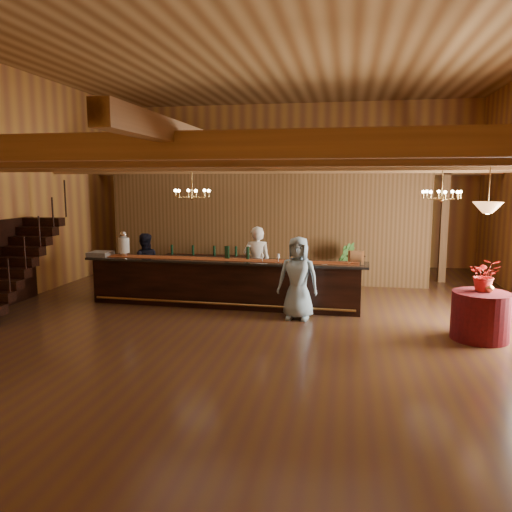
% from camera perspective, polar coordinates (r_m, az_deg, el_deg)
% --- Properties ---
extents(floor, '(14.00, 14.00, 0.00)m').
position_cam_1_polar(floor, '(10.91, 0.62, -6.68)').
color(floor, '#492B1E').
rests_on(floor, ground).
extents(ceiling, '(14.00, 14.00, 0.00)m').
position_cam_1_polar(ceiling, '(10.87, 0.67, 22.57)').
color(ceiling, '#A87F48').
rests_on(ceiling, wall_back).
extents(wall_back, '(12.00, 0.10, 5.50)m').
position_cam_1_polar(wall_back, '(17.48, 4.57, 8.07)').
color(wall_back, '#B57D34').
rests_on(wall_back, floor).
extents(wall_front, '(12.00, 0.10, 5.50)m').
position_cam_1_polar(wall_front, '(3.83, -17.52, 6.74)').
color(wall_front, '#B57D34').
rests_on(wall_front, floor).
extents(wall_left, '(0.10, 14.00, 5.50)m').
position_cam_1_polar(wall_left, '(12.98, -26.69, 7.12)').
color(wall_left, '#B57D34').
rests_on(wall_left, floor).
extents(beam_grid, '(11.90, 13.90, 0.39)m').
position_cam_1_polar(beam_grid, '(11.05, 1.10, 10.49)').
color(beam_grid, '#A06B3C').
rests_on(beam_grid, wall_left).
extents(support_posts, '(9.20, 10.20, 3.20)m').
position_cam_1_polar(support_posts, '(10.12, 0.15, 1.37)').
color(support_posts, '#A06B3C').
rests_on(support_posts, floor).
extents(partition_wall, '(9.00, 0.18, 3.10)m').
position_cam_1_polar(partition_wall, '(14.13, 1.04, 3.16)').
color(partition_wall, brown).
rests_on(partition_wall, floor).
extents(staircase, '(1.00, 2.80, 2.00)m').
position_cam_1_polar(staircase, '(12.20, -26.17, -1.14)').
color(staircase, black).
rests_on(staircase, floor).
extents(backroom_boxes, '(4.10, 0.60, 1.10)m').
position_cam_1_polar(backroom_boxes, '(16.19, 2.90, 0.18)').
color(backroom_boxes, black).
rests_on(backroom_boxes, floor).
extents(tasting_bar, '(6.56, 1.06, 1.10)m').
position_cam_1_polar(tasting_bar, '(11.53, -3.73, -3.05)').
color(tasting_bar, black).
rests_on(tasting_bar, floor).
extents(beverage_dispenser, '(0.26, 0.26, 0.60)m').
position_cam_1_polar(beverage_dispenser, '(12.37, -14.86, 1.32)').
color(beverage_dispenser, silver).
rests_on(beverage_dispenser, tasting_bar).
extents(glass_rack_tray, '(0.50, 0.50, 0.10)m').
position_cam_1_polar(glass_rack_tray, '(12.58, -17.37, 0.25)').
color(glass_rack_tray, gray).
rests_on(glass_rack_tray, tasting_bar).
extents(raffle_drum, '(0.34, 0.24, 0.30)m').
position_cam_1_polar(raffle_drum, '(10.92, 11.35, -0.05)').
color(raffle_drum, '#915C34').
rests_on(raffle_drum, tasting_bar).
extents(bar_bottle_0, '(0.07, 0.07, 0.30)m').
position_cam_1_polar(bar_bottle_0, '(11.53, -3.43, 0.41)').
color(bar_bottle_0, black).
rests_on(bar_bottle_0, tasting_bar).
extents(bar_bottle_1, '(0.07, 0.07, 0.30)m').
position_cam_1_polar(bar_bottle_1, '(11.52, -3.22, 0.40)').
color(bar_bottle_1, black).
rests_on(bar_bottle_1, tasting_bar).
extents(bar_bottle_2, '(0.07, 0.07, 0.30)m').
position_cam_1_polar(bar_bottle_2, '(11.40, -0.95, 0.33)').
color(bar_bottle_2, black).
rests_on(bar_bottle_2, tasting_bar).
extents(backbar_shelf, '(2.89, 0.49, 0.81)m').
position_cam_1_polar(backbar_shelf, '(14.06, -4.76, -1.60)').
color(backbar_shelf, black).
rests_on(backbar_shelf, floor).
extents(round_table, '(1.01, 1.01, 0.88)m').
position_cam_1_polar(round_table, '(9.98, 24.27, -6.26)').
color(round_table, maroon).
rests_on(round_table, floor).
extents(chandelier_left, '(0.80, 0.80, 0.75)m').
position_cam_1_polar(chandelier_left, '(11.18, -7.33, 7.15)').
color(chandelier_left, '#A68244').
rests_on(chandelier_left, beam_grid).
extents(chandelier_right, '(0.80, 0.80, 0.77)m').
position_cam_1_polar(chandelier_right, '(11.44, 20.45, 6.63)').
color(chandelier_right, '#A68244').
rests_on(chandelier_right, beam_grid).
extents(pendant_lamp, '(0.52, 0.52, 0.90)m').
position_cam_1_polar(pendant_lamp, '(9.70, 24.96, 5.05)').
color(pendant_lamp, '#A68244').
rests_on(pendant_lamp, beam_grid).
extents(bartender, '(0.71, 0.52, 1.81)m').
position_cam_1_polar(bartender, '(11.94, 0.11, -0.91)').
color(bartender, silver).
rests_on(bartender, floor).
extents(staff_second, '(0.92, 0.81, 1.58)m').
position_cam_1_polar(staff_second, '(12.91, -12.61, -0.94)').
color(staff_second, black).
rests_on(staff_second, floor).
extents(guest, '(0.90, 0.64, 1.74)m').
position_cam_1_polar(guest, '(10.41, 4.82, -2.53)').
color(guest, '#8BAFC7').
rests_on(guest, floor).
extents(floor_plant, '(0.87, 0.79, 1.28)m').
position_cam_1_polar(floor_plant, '(13.51, 9.83, -1.10)').
color(floor_plant, '#2C5720').
rests_on(floor_plant, floor).
extents(table_flowers, '(0.61, 0.55, 0.60)m').
position_cam_1_polar(table_flowers, '(9.95, 24.70, -1.97)').
color(table_flowers, red).
rests_on(table_flowers, round_table).
extents(table_vase, '(0.21, 0.21, 0.32)m').
position_cam_1_polar(table_vase, '(9.91, 25.02, -2.87)').
color(table_vase, '#A68244').
rests_on(table_vase, round_table).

